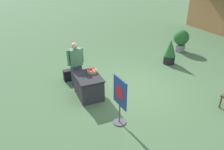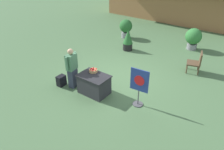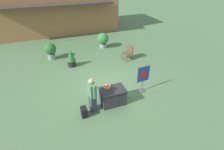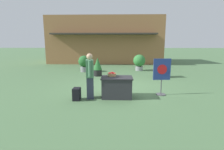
# 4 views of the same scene
# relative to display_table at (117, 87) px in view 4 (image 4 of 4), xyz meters

# --- Properties ---
(ground_plane) EXTENTS (120.00, 120.00, 0.00)m
(ground_plane) POSITION_rel_display_table_xyz_m (0.16, 1.32, -0.37)
(ground_plane) COLOR #4C7047
(storefront_building) EXTENTS (10.73, 5.36, 4.36)m
(storefront_building) POSITION_rel_display_table_xyz_m (-1.20, 11.89, 1.81)
(storefront_building) COLOR #9E6B42
(storefront_building) RESTS_ON ground_plane
(display_table) EXTENTS (1.11, 0.78, 0.74)m
(display_table) POSITION_rel_display_table_xyz_m (0.00, 0.00, 0.00)
(display_table) COLOR #2D2D33
(display_table) RESTS_ON ground_plane
(apple_basket) EXTENTS (0.31, 0.31, 0.16)m
(apple_basket) POSITION_rel_display_table_xyz_m (-0.19, 0.20, 0.43)
(apple_basket) COLOR tan
(apple_basket) RESTS_ON display_table
(person_visitor) EXTENTS (0.32, 0.60, 1.59)m
(person_visitor) POSITION_rel_display_table_xyz_m (-0.94, -0.14, 0.43)
(person_visitor) COLOR #33384C
(person_visitor) RESTS_ON ground_plane
(backpack) EXTENTS (0.24, 0.34, 0.42)m
(backpack) POSITION_rel_display_table_xyz_m (-1.38, -0.36, -0.16)
(backpack) COLOR black
(backpack) RESTS_ON ground_plane
(poster_board) EXTENTS (0.65, 0.36, 1.38)m
(poster_board) POSITION_rel_display_table_xyz_m (1.67, 0.34, 0.40)
(poster_board) COLOR #4C4C51
(poster_board) RESTS_ON ground_plane
(patio_chair) EXTENTS (0.69, 0.69, 0.93)m
(patio_chair) POSITION_rel_display_table_xyz_m (2.50, 3.79, 0.13)
(patio_chair) COLOR brown
(patio_chair) RESTS_ON ground_plane
(potted_plant_far_right) EXTENTS (0.51, 0.51, 1.09)m
(potted_plant_far_right) POSITION_rel_display_table_xyz_m (-1.16, 4.10, 0.18)
(potted_plant_far_right) COLOR black
(potted_plant_far_right) RESTS_ON ground_plane
(potted_plant_near_left) EXTENTS (0.84, 0.84, 1.13)m
(potted_plant_near_left) POSITION_rel_display_table_xyz_m (1.54, 6.21, 0.28)
(potted_plant_near_left) COLOR gray
(potted_plant_near_left) RESTS_ON ground_plane
(potted_plant_far_left) EXTENTS (0.76, 0.76, 1.10)m
(potted_plant_far_left) POSITION_rel_display_table_xyz_m (-2.26, 5.58, 0.26)
(potted_plant_far_left) COLOR gray
(potted_plant_far_left) RESTS_ON ground_plane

